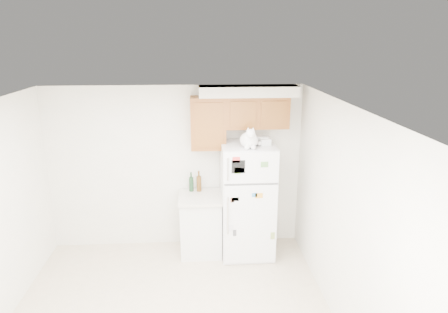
{
  "coord_description": "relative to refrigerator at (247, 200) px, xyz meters",
  "views": [
    {
      "loc": [
        0.35,
        -3.79,
        3.14
      ],
      "look_at": [
        0.71,
        1.55,
        1.55
      ],
      "focal_mm": 32.0,
      "sensor_mm": 36.0,
      "label": 1
    }
  ],
  "objects": [
    {
      "name": "refrigerator",
      "position": [
        0.0,
        0.0,
        0.0
      ],
      "size": [
        0.76,
        0.78,
        1.7
      ],
      "color": "white",
      "rests_on": "ground_plane"
    },
    {
      "name": "bottle_amber",
      "position": [
        -0.71,
        0.25,
        0.23
      ],
      "size": [
        0.07,
        0.07,
        0.32
      ],
      "primitive_type": null,
      "color": "#593814",
      "rests_on": "base_counter"
    },
    {
      "name": "room_shell",
      "position": [
        -0.94,
        -1.36,
        0.82
      ],
      "size": [
        3.84,
        4.04,
        2.52
      ],
      "color": "white",
      "rests_on": "ground_plane"
    },
    {
      "name": "storage_box_front",
      "position": [
        0.23,
        -0.03,
        0.89
      ],
      "size": [
        0.17,
        0.14,
        0.09
      ],
      "primitive_type": "cube",
      "rotation": [
        0.0,
        0.0,
        0.22
      ],
      "color": "white",
      "rests_on": "refrigerator"
    },
    {
      "name": "cat",
      "position": [
        -0.01,
        -0.16,
        0.97
      ],
      "size": [
        0.31,
        0.45,
        0.32
      ],
      "color": "white",
      "rests_on": "refrigerator"
    },
    {
      "name": "storage_box_back",
      "position": [
        0.21,
        0.07,
        0.9
      ],
      "size": [
        0.21,
        0.18,
        0.1
      ],
      "primitive_type": "cube",
      "rotation": [
        0.0,
        0.0,
        -0.36
      ],
      "color": "white",
      "rests_on": "refrigerator"
    },
    {
      "name": "base_counter",
      "position": [
        -0.69,
        0.07,
        -0.39
      ],
      "size": [
        0.64,
        0.64,
        0.92
      ],
      "color": "white",
      "rests_on": "ground_plane"
    },
    {
      "name": "bottle_green",
      "position": [
        -0.82,
        0.26,
        0.22
      ],
      "size": [
        0.07,
        0.07,
        0.3
      ],
      "primitive_type": null,
      "color": "#19381E",
      "rests_on": "base_counter"
    }
  ]
}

